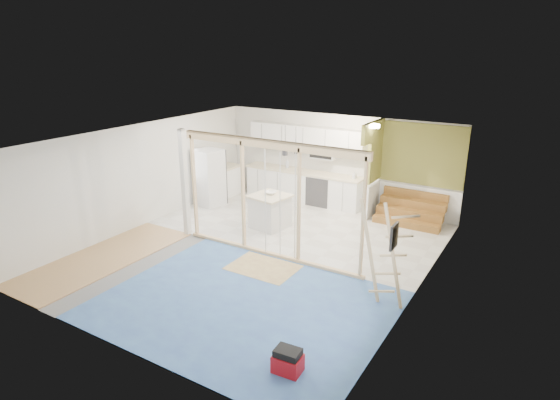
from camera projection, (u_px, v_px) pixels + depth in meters
The scene contains 17 objects.
room at pixel (258, 198), 10.06m from camera, with size 7.01×8.01×2.61m.
floor_overlays at pixel (263, 252), 10.48m from camera, with size 7.00×8.00×0.03m.
stud_frame at pixel (248, 182), 10.09m from camera, with size 4.66×0.14×2.60m.
base_cabinets at pixel (276, 185), 13.84m from camera, with size 4.45×2.24×0.93m.
upper_cabinets at pixel (307, 140), 13.40m from camera, with size 3.60×0.41×0.85m.
green_partition at pixel (402, 186), 12.13m from camera, with size 2.25×1.51×2.60m.
pot_rack at pixel (290, 148), 11.52m from camera, with size 0.52×0.52×0.72m.
sheathing_panel at pixel (382, 273), 6.72m from camera, with size 0.02×4.00×2.60m, color tan.
electrical_panel at pixel (394, 236), 7.12m from camera, with size 0.04×0.30×0.40m, color #3D3D43.
ceiling_light at pixel (373, 126), 11.41m from camera, with size 0.32×0.32×0.08m, color #FFEABF.
fridge at pixel (209, 178), 13.34m from camera, with size 0.81×0.78×1.63m.
island at pixel (270, 212), 11.77m from camera, with size 1.01×1.01×0.87m.
bowl at pixel (271, 193), 11.71m from camera, with size 0.28×0.28×0.07m, color white.
soap_bottle_a at pixel (287, 163), 13.92m from camera, with size 0.10×0.10×0.27m, color silver.
soap_bottle_b at pixel (355, 175), 12.80m from camera, with size 0.09×0.09×0.21m, color silver.
toolbox at pixel (288, 362), 6.59m from camera, with size 0.42×0.33×0.38m.
ladder at pixel (384, 255), 8.07m from camera, with size 1.03×0.10×1.92m.
Camera 1 is at (5.35, -7.93, 4.43)m, focal length 30.00 mm.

